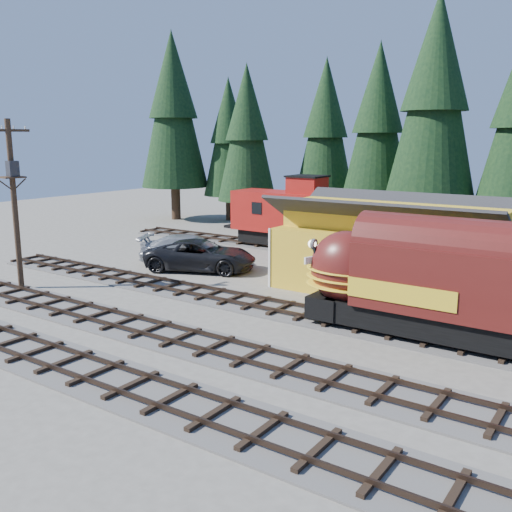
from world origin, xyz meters
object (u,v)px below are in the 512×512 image
Objects in this scene: pickup_truck_b at (191,250)px; depot at (391,239)px; utility_pole at (14,194)px; locomotive at (464,291)px; pickup_truck_a at (201,255)px; caboose at (296,216)px.

depot is at bearing -110.49° from pickup_truck_b.
depot is 20.93m from utility_pole.
pickup_truck_b is (4.00, 10.04, -4.38)m from utility_pole.
locomotive is 19.93m from pickup_truck_b.
locomotive is at bearing -127.08° from pickup_truck_a.
utility_pole reaches higher than locomotive.
locomotive is 23.83m from utility_pole.
depot is 1.36× the size of utility_pole.
locomotive reaches higher than pickup_truck_b.
pickup_truck_b is (-19.16, 5.33, -1.36)m from locomotive.
caboose is 1.42× the size of pickup_truck_a.
locomotive is at bearing -48.98° from depot.
caboose reaches higher than pickup_truck_b.
pickup_truck_b reaches higher than pickup_truck_a.
pickup_truck_a is 1.03× the size of pickup_truck_b.
depot is 0.87× the size of locomotive.
caboose reaches higher than locomotive.
pickup_truck_a is (-1.43, -9.47, -1.61)m from caboose.
utility_pole reaches higher than pickup_truck_a.
caboose is at bearing 80.76° from utility_pole.
pickup_truck_a is (-11.99, -1.97, -1.98)m from depot.
pickup_truck_b is at bearing 39.43° from pickup_truck_a.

